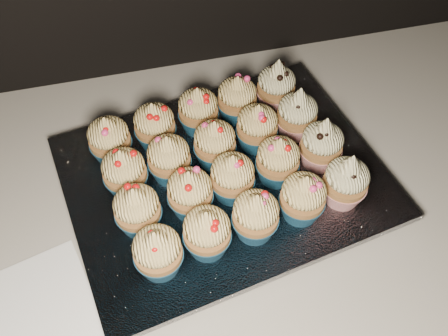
# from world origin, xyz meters

# --- Properties ---
(cabinet) EXTENTS (2.40, 0.60, 0.86)m
(cabinet) POSITION_xyz_m (0.00, 1.70, 0.43)
(cabinet) COLOR black
(cabinet) RESTS_ON ground
(worktop) EXTENTS (2.44, 0.64, 0.04)m
(worktop) POSITION_xyz_m (0.00, 1.70, 0.88)
(worktop) COLOR beige
(worktop) RESTS_ON cabinet
(napkin) EXTENTS (0.20, 0.20, 0.00)m
(napkin) POSITION_xyz_m (-0.26, 1.56, 0.90)
(napkin) COLOR white
(napkin) RESTS_ON worktop
(baking_tray) EXTENTS (0.47, 0.38, 0.02)m
(baking_tray) POSITION_xyz_m (0.03, 1.70, 0.91)
(baking_tray) COLOR black
(baking_tray) RESTS_ON worktop
(foil_lining) EXTENTS (0.51, 0.42, 0.01)m
(foil_lining) POSITION_xyz_m (0.03, 1.70, 0.93)
(foil_lining) COLOR silver
(foil_lining) RESTS_ON baking_tray
(cupcake_0) EXTENTS (0.06, 0.06, 0.08)m
(cupcake_0) POSITION_xyz_m (-0.09, 1.57, 0.97)
(cupcake_0) COLOR navy
(cupcake_0) RESTS_ON foil_lining
(cupcake_1) EXTENTS (0.06, 0.06, 0.08)m
(cupcake_1) POSITION_xyz_m (-0.02, 1.59, 0.97)
(cupcake_1) COLOR navy
(cupcake_1) RESTS_ON foil_lining
(cupcake_2) EXTENTS (0.06, 0.06, 0.08)m
(cupcake_2) POSITION_xyz_m (0.04, 1.60, 0.97)
(cupcake_2) COLOR navy
(cupcake_2) RESTS_ON foil_lining
(cupcake_3) EXTENTS (0.06, 0.06, 0.08)m
(cupcake_3) POSITION_xyz_m (0.11, 1.61, 0.97)
(cupcake_3) COLOR navy
(cupcake_3) RESTS_ON foil_lining
(cupcake_4) EXTENTS (0.06, 0.06, 0.10)m
(cupcake_4) POSITION_xyz_m (0.18, 1.62, 0.97)
(cupcake_4) COLOR #A4161B
(cupcake_4) RESTS_ON foil_lining
(cupcake_5) EXTENTS (0.06, 0.06, 0.08)m
(cupcake_5) POSITION_xyz_m (-0.10, 1.64, 0.97)
(cupcake_5) COLOR navy
(cupcake_5) RESTS_ON foil_lining
(cupcake_6) EXTENTS (0.06, 0.06, 0.08)m
(cupcake_6) POSITION_xyz_m (-0.03, 1.65, 0.97)
(cupcake_6) COLOR navy
(cupcake_6) RESTS_ON foil_lining
(cupcake_7) EXTENTS (0.06, 0.06, 0.08)m
(cupcake_7) POSITION_xyz_m (0.03, 1.66, 0.97)
(cupcake_7) COLOR navy
(cupcake_7) RESTS_ON foil_lining
(cupcake_8) EXTENTS (0.06, 0.06, 0.08)m
(cupcake_8) POSITION_xyz_m (0.10, 1.68, 0.97)
(cupcake_8) COLOR navy
(cupcake_8) RESTS_ON foil_lining
(cupcake_9) EXTENTS (0.06, 0.06, 0.10)m
(cupcake_9) POSITION_xyz_m (0.17, 1.69, 0.97)
(cupcake_9) COLOR #A4161B
(cupcake_9) RESTS_ON foil_lining
(cupcake_10) EXTENTS (0.06, 0.06, 0.08)m
(cupcake_10) POSITION_xyz_m (-0.11, 1.71, 0.97)
(cupcake_10) COLOR navy
(cupcake_10) RESTS_ON foil_lining
(cupcake_11) EXTENTS (0.06, 0.06, 0.08)m
(cupcake_11) POSITION_xyz_m (-0.05, 1.72, 0.97)
(cupcake_11) COLOR navy
(cupcake_11) RESTS_ON foil_lining
(cupcake_12) EXTENTS (0.06, 0.06, 0.08)m
(cupcake_12) POSITION_xyz_m (0.02, 1.73, 0.97)
(cupcake_12) COLOR navy
(cupcake_12) RESTS_ON foil_lining
(cupcake_13) EXTENTS (0.06, 0.06, 0.08)m
(cupcake_13) POSITION_xyz_m (0.09, 1.75, 0.97)
(cupcake_13) COLOR navy
(cupcake_13) RESTS_ON foil_lining
(cupcake_14) EXTENTS (0.06, 0.06, 0.10)m
(cupcake_14) POSITION_xyz_m (0.16, 1.76, 0.97)
(cupcake_14) COLOR #A4161B
(cupcake_14) RESTS_ON foil_lining
(cupcake_15) EXTENTS (0.06, 0.06, 0.08)m
(cupcake_15) POSITION_xyz_m (-0.13, 1.77, 0.97)
(cupcake_15) COLOR navy
(cupcake_15) RESTS_ON foil_lining
(cupcake_16) EXTENTS (0.06, 0.06, 0.08)m
(cupcake_16) POSITION_xyz_m (-0.06, 1.79, 0.97)
(cupcake_16) COLOR navy
(cupcake_16) RESTS_ON foil_lining
(cupcake_17) EXTENTS (0.06, 0.06, 0.08)m
(cupcake_17) POSITION_xyz_m (0.01, 1.80, 0.97)
(cupcake_17) COLOR navy
(cupcake_17) RESTS_ON foil_lining
(cupcake_18) EXTENTS (0.06, 0.06, 0.08)m
(cupcake_18) POSITION_xyz_m (0.08, 1.81, 0.97)
(cupcake_18) COLOR navy
(cupcake_18) RESTS_ON foil_lining
(cupcake_19) EXTENTS (0.06, 0.06, 0.10)m
(cupcake_19) POSITION_xyz_m (0.14, 1.82, 0.97)
(cupcake_19) COLOR #A4161B
(cupcake_19) RESTS_ON foil_lining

